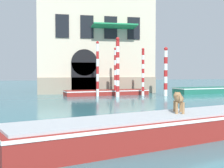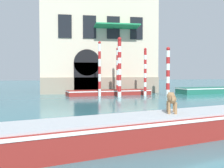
# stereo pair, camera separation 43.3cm
# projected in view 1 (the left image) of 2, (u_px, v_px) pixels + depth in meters

# --- Properties ---
(palazzo_left) EXTENTS (10.15, 7.40, 16.33)m
(palazzo_left) POSITION_uv_depth(u_px,v_px,m) (93.00, 4.00, 28.90)
(palazzo_left) COLOR beige
(palazzo_left) RESTS_ON ground_plane
(boat_foreground) EXTENTS (9.08, 4.24, 0.74)m
(boat_foreground) POSITION_uv_depth(u_px,v_px,m) (163.00, 127.00, 8.67)
(boat_foreground) COLOR maroon
(boat_foreground) RESTS_ON ground_plane
(dog_on_deck) EXTENTS (0.44, 0.86, 0.59)m
(dog_on_deck) POSITION_uv_depth(u_px,v_px,m) (179.00, 99.00, 9.00)
(dog_on_deck) COLOR #997047
(dog_on_deck) RESTS_ON boat_foreground
(boat_moored_near_palazzo) EXTENTS (6.86, 2.29, 0.41)m
(boat_moored_near_palazzo) POSITION_uv_depth(u_px,v_px,m) (107.00, 92.00, 24.78)
(boat_moored_near_palazzo) COLOR maroon
(boat_moored_near_palazzo) RESTS_ON ground_plane
(boat_moored_far) EXTENTS (6.21, 2.62, 0.51)m
(boat_moored_far) POSITION_uv_depth(u_px,v_px,m) (208.00, 90.00, 26.88)
(boat_moored_far) COLOR #1E6651
(boat_moored_far) RESTS_ON ground_plane
(mooring_pole_0) EXTENTS (0.21, 0.21, 4.15)m
(mooring_pole_0) POSITION_uv_depth(u_px,v_px,m) (98.00, 69.00, 23.43)
(mooring_pole_0) COLOR white
(mooring_pole_0) RESTS_ON ground_plane
(mooring_pole_1) EXTENTS (0.27, 0.27, 4.38)m
(mooring_pole_1) POSITION_uv_depth(u_px,v_px,m) (118.00, 67.00, 22.67)
(mooring_pole_1) COLOR white
(mooring_pole_1) RESTS_ON ground_plane
(mooring_pole_2) EXTENTS (0.21, 0.21, 3.69)m
(mooring_pole_2) POSITION_uv_depth(u_px,v_px,m) (143.00, 72.00, 24.05)
(mooring_pole_2) COLOR white
(mooring_pole_2) RESTS_ON ground_plane
(mooring_pole_3) EXTENTS (0.22, 0.22, 3.77)m
(mooring_pole_3) POSITION_uv_depth(u_px,v_px,m) (115.00, 71.00, 24.73)
(mooring_pole_3) COLOR white
(mooring_pole_3) RESTS_ON ground_plane
(mooring_pole_4) EXTENTS (0.29, 0.29, 3.74)m
(mooring_pole_4) POSITION_uv_depth(u_px,v_px,m) (166.00, 71.00, 23.81)
(mooring_pole_4) COLOR white
(mooring_pole_4) RESTS_ON ground_plane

